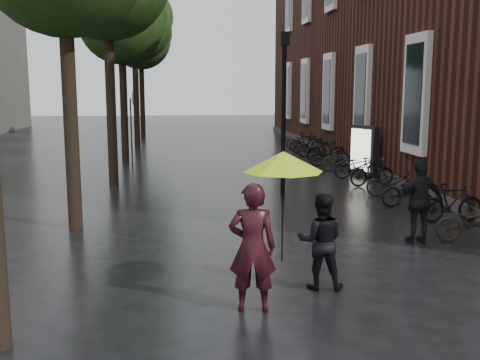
{
  "coord_description": "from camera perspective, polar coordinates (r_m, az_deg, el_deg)",
  "views": [
    {
      "loc": [
        -1.71,
        -5.89,
        3.21
      ],
      "look_at": [
        -0.41,
        6.01,
        1.23
      ],
      "focal_mm": 42.0,
      "sensor_mm": 36.0,
      "label": 1
    }
  ],
  "objects": [
    {
      "name": "pedestrian_walking",
      "position": [
        12.17,
        17.8,
        -2.13
      ],
      "size": [
        1.06,
        0.52,
        1.75
      ],
      "primitive_type": "imported",
      "rotation": [
        0.0,
        0.0,
        3.23
      ],
      "color": "black",
      "rests_on": "ground"
    },
    {
      "name": "street_trees",
      "position": [
        22.14,
        -12.69,
        17.3
      ],
      "size": [
        4.33,
        34.03,
        8.91
      ],
      "color": "black",
      "rests_on": "ground"
    },
    {
      "name": "person_burgundy",
      "position": [
        8.1,
        1.27,
        -6.86
      ],
      "size": [
        0.74,
        0.53,
        1.89
      ],
      "primitive_type": "imported",
      "rotation": [
        0.0,
        0.0,
        3.02
      ],
      "color": "black",
      "rests_on": "ground"
    },
    {
      "name": "person_black",
      "position": [
        9.11,
        8.21,
        -6.16
      ],
      "size": [
        0.86,
        0.73,
        1.56
      ],
      "primitive_type": "imported",
      "rotation": [
        0.0,
        0.0,
        2.94
      ],
      "color": "black",
      "rests_on": "ground"
    },
    {
      "name": "brick_building",
      "position": [
        28.26,
        19.98,
        14.5
      ],
      "size": [
        10.2,
        33.2,
        12.0
      ],
      "color": "#38160F",
      "rests_on": "ground"
    },
    {
      "name": "parked_bicycles",
      "position": [
        21.33,
        11.0,
        1.82
      ],
      "size": [
        2.02,
        18.67,
        1.03
      ],
      "color": "black",
      "rests_on": "ground"
    },
    {
      "name": "lamp_post",
      "position": [
        16.48,
        4.47,
        8.28
      ],
      "size": [
        0.25,
        0.25,
        4.77
      ],
      "rotation": [
        0.0,
        0.0,
        0.34
      ],
      "color": "black",
      "rests_on": "ground"
    },
    {
      "name": "lime_umbrella",
      "position": [
        8.3,
        4.41,
        1.88
      ],
      "size": [
        1.2,
        1.2,
        1.76
      ],
      "rotation": [
        0.0,
        0.0,
        -0.26
      ],
      "color": "black",
      "rests_on": "ground"
    },
    {
      "name": "ad_lightbox",
      "position": [
        20.84,
        12.49,
        2.89
      ],
      "size": [
        0.28,
        1.23,
        1.85
      ],
      "rotation": [
        0.0,
        0.0,
        0.39
      ],
      "color": "black",
      "rests_on": "ground"
    },
    {
      "name": "cycle_sign",
      "position": [
        24.4,
        -10.91,
        6.39
      ],
      "size": [
        0.16,
        0.55,
        3.03
      ],
      "rotation": [
        0.0,
        0.0,
        0.16
      ],
      "color": "#262628",
      "rests_on": "ground"
    }
  ]
}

